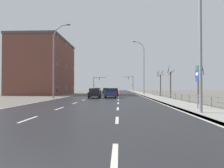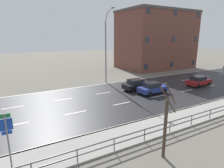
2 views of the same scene
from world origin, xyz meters
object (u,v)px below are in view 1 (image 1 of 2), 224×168
(street_lamp_left_bank, at_px, (55,62))
(car_far_right, at_px, (95,93))
(street_lamp_midground, at_px, (143,69))
(car_distant, at_px, (98,90))
(brick_building, at_px, (44,67))
(traffic_signal_right, at_px, (131,82))
(street_lamp_foreground, at_px, (198,35))
(traffic_signal_left, at_px, (96,82))
(car_mid_centre, at_px, (106,91))
(highway_sign, at_px, (197,81))
(car_near_left, at_px, (114,92))
(car_far_left, at_px, (111,93))

(street_lamp_left_bank, bearing_deg, car_far_right, 15.90)
(street_lamp_midground, xyz_separation_m, car_distant, (-11.71, 19.39, -4.77))
(brick_building, bearing_deg, traffic_signal_right, 51.75)
(traffic_signal_right, xyz_separation_m, car_distant, (-11.45, -16.74, -3.17))
(street_lamp_foreground, bearing_deg, brick_building, 123.93)
(street_lamp_foreground, distance_m, traffic_signal_right, 64.43)
(street_lamp_foreground, xyz_separation_m, brick_building, (-23.49, 34.92, 1.60))
(street_lamp_left_bank, bearing_deg, car_distant, 84.06)
(street_lamp_left_bank, bearing_deg, street_lamp_foreground, -48.78)
(street_lamp_midground, distance_m, car_distant, 23.14)
(street_lamp_left_bank, relative_size, brick_building, 0.66)
(street_lamp_foreground, bearing_deg, car_far_right, 115.54)
(traffic_signal_left, relative_size, car_distant, 1.45)
(traffic_signal_left, xyz_separation_m, car_mid_centre, (5.56, -21.28, -3.20))
(car_mid_centre, bearing_deg, highway_sign, -74.35)
(street_lamp_foreground, xyz_separation_m, car_near_left, (-6.07, 28.31, -4.25))
(brick_building, bearing_deg, car_mid_centre, 34.68)
(car_distant, bearing_deg, traffic_signal_right, 58.65)
(street_lamp_left_bank, height_order, car_near_left, street_lamp_left_bank)
(car_mid_centre, bearing_deg, street_lamp_left_bank, -99.45)
(traffic_signal_right, bearing_deg, highway_sign, -88.90)
(street_lamp_foreground, bearing_deg, car_mid_centre, 101.06)
(car_mid_centre, height_order, car_near_left, same)
(street_lamp_midground, bearing_deg, traffic_signal_right, 90.41)
(street_lamp_midground, bearing_deg, highway_sign, -87.94)
(street_lamp_left_bank, height_order, car_far_left, street_lamp_left_bank)
(car_far_right, height_order, car_distant, same)
(car_far_left, distance_m, car_distant, 28.74)
(highway_sign, xyz_separation_m, car_mid_centre, (-9.76, 42.54, -1.36))
(car_mid_centre, bearing_deg, traffic_signal_left, 107.37)
(car_far_left, xyz_separation_m, car_distant, (-5.28, 28.25, 0.00))
(car_mid_centre, distance_m, car_near_left, 17.00)
(street_lamp_left_bank, bearing_deg, car_near_left, 52.14)
(traffic_signal_left, height_order, car_mid_centre, traffic_signal_left)
(highway_sign, bearing_deg, street_lamp_midground, 92.06)
(traffic_signal_left, bearing_deg, car_far_left, -80.37)
(brick_building, bearing_deg, car_distant, 47.23)
(car_far_right, bearing_deg, traffic_signal_right, 76.93)
(street_lamp_left_bank, xyz_separation_m, car_mid_centre, (6.07, 28.10, -4.77))
(brick_building, bearing_deg, traffic_signal_left, 73.82)
(car_far_right, distance_m, car_mid_centre, 26.41)
(traffic_signal_right, height_order, brick_building, brick_building)
(car_far_left, distance_m, brick_building, 23.79)
(street_lamp_foreground, height_order, car_far_left, street_lamp_foreground)
(car_far_right, relative_size, car_far_left, 1.01)
(highway_sign, xyz_separation_m, car_distant, (-12.63, 45.15, -1.36))
(car_distant, bearing_deg, street_lamp_midground, -55.86)
(street_lamp_midground, distance_m, brick_building, 24.45)
(car_near_left, bearing_deg, traffic_signal_right, 79.74)
(street_lamp_left_bank, relative_size, traffic_signal_right, 1.86)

